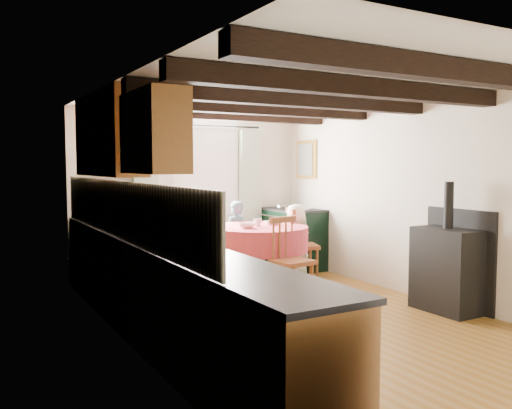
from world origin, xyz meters
TOP-DOWN VIEW (x-y plane):
  - floor at (0.00, 0.00)m, footprint 3.60×5.50m
  - ceiling at (0.00, 0.00)m, footprint 3.60×5.50m
  - wall_back at (0.00, 2.75)m, footprint 3.60×0.00m
  - wall_left at (-1.80, 0.00)m, footprint 0.00×5.50m
  - wall_right at (1.80, 0.00)m, footprint 0.00×5.50m
  - beam_a at (0.00, -2.00)m, footprint 3.60×0.16m
  - beam_b at (0.00, -1.00)m, footprint 3.60×0.16m
  - beam_c at (0.00, 0.00)m, footprint 3.60×0.16m
  - beam_d at (0.00, 1.00)m, footprint 3.60×0.16m
  - beam_e at (0.00, 2.00)m, footprint 3.60×0.16m
  - splash_left at (-1.78, 0.30)m, footprint 0.02×4.50m
  - splash_back at (-1.00, 2.73)m, footprint 1.40×0.02m
  - base_cabinet_left at (-1.50, 0.00)m, footprint 0.60×5.30m
  - base_cabinet_back at (-1.05, 2.45)m, footprint 1.30×0.60m
  - worktop_left at (-1.48, 0.00)m, footprint 0.64×5.30m
  - worktop_back at (-1.05, 2.43)m, footprint 1.30×0.64m
  - wall_cabinet_glass at (-1.63, 1.20)m, footprint 0.34×1.80m
  - wall_cabinet_solid at (-1.63, -0.30)m, footprint 0.34×0.90m
  - window_frame at (0.10, 2.73)m, footprint 1.34×0.03m
  - window_pane at (0.10, 2.74)m, footprint 1.20×0.01m
  - curtain_left at (-0.75, 2.65)m, footprint 0.35×0.10m
  - curtain_right at (0.95, 2.65)m, footprint 0.35×0.10m
  - curtain_rod at (0.10, 2.65)m, footprint 2.00×0.03m
  - wall_picture at (1.77, 2.30)m, footprint 0.04×0.50m
  - wall_plate at (1.05, 2.72)m, footprint 0.30×0.02m
  - rug at (0.39, 1.43)m, footprint 1.87×1.45m
  - dining_table at (0.39, 1.43)m, footprint 1.33×1.33m
  - chair_near at (0.38, 0.59)m, footprint 0.50×0.52m
  - chair_left at (-0.47, 1.49)m, footprint 0.57×0.56m
  - chair_right at (1.17, 1.52)m, footprint 0.57×0.56m
  - aga_range at (1.47, 2.24)m, footprint 0.67×1.04m
  - cast_iron_stove at (1.58, -0.69)m, footprint 0.43×0.72m
  - child_far at (0.43, 2.17)m, footprint 0.46×0.37m
  - child_right at (1.08, 1.55)m, footprint 0.45×0.59m
  - bowl_a at (0.64, 1.48)m, footprint 0.26×0.26m
  - bowl_b at (0.16, 1.31)m, footprint 0.29×0.29m
  - cup at (0.39, 1.43)m, footprint 0.12×0.12m
  - canister_tall at (-1.20, 2.52)m, footprint 0.14×0.14m
  - canister_wide at (-1.01, 2.53)m, footprint 0.19×0.19m

SIDE VIEW (x-z plane):
  - floor at x=0.00m, z-range 0.00..0.00m
  - rug at x=0.39m, z-range 0.00..0.01m
  - dining_table at x=0.39m, z-range 0.00..0.80m
  - base_cabinet_left at x=-1.50m, z-range 0.00..0.88m
  - base_cabinet_back at x=-1.05m, z-range 0.00..0.88m
  - aga_range at x=1.47m, z-range 0.00..0.96m
  - chair_near at x=0.38m, z-range 0.00..0.99m
  - chair_right at x=1.17m, z-range 0.00..1.01m
  - chair_left at x=-0.47m, z-range 0.00..1.02m
  - child_right at x=1.08m, z-range 0.00..1.07m
  - child_far at x=0.43m, z-range 0.00..1.10m
  - cast_iron_stove at x=1.58m, z-range 0.00..1.44m
  - bowl_a at x=0.64m, z-range 0.80..0.85m
  - bowl_b at x=0.16m, z-range 0.80..0.87m
  - cup at x=0.39m, z-range 0.80..0.91m
  - worktop_left at x=-1.48m, z-range 0.88..0.92m
  - worktop_back at x=-1.05m, z-range 0.88..0.92m
  - canister_wide at x=-1.01m, z-range 0.92..1.13m
  - canister_tall at x=-1.20m, z-range 0.92..1.16m
  - curtain_left at x=-0.75m, z-range 0.05..2.15m
  - curtain_right at x=0.95m, z-range 0.05..2.15m
  - wall_back at x=0.00m, z-range 0.00..2.40m
  - wall_left at x=-1.80m, z-range 0.00..2.40m
  - wall_right at x=1.80m, z-range 0.00..2.40m
  - splash_left at x=-1.78m, z-range 0.92..1.48m
  - splash_back at x=-1.00m, z-range 0.92..1.48m
  - window_frame at x=0.10m, z-range 0.83..2.37m
  - window_pane at x=0.10m, z-range 0.90..2.30m
  - wall_picture at x=1.77m, z-range 1.40..2.00m
  - wall_plate at x=1.05m, z-range 1.55..1.85m
  - wall_cabinet_solid at x=-1.63m, z-range 1.55..2.25m
  - wall_cabinet_glass at x=-1.63m, z-range 1.50..2.40m
  - curtain_rod at x=0.10m, z-range 2.19..2.22m
  - beam_a at x=0.00m, z-range 2.23..2.39m
  - beam_b at x=0.00m, z-range 2.23..2.39m
  - beam_c at x=0.00m, z-range 2.23..2.39m
  - beam_d at x=0.00m, z-range 2.23..2.39m
  - beam_e at x=0.00m, z-range 2.23..2.39m
  - ceiling at x=0.00m, z-range 2.40..2.40m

